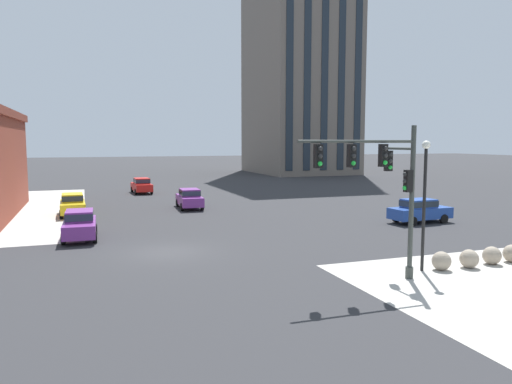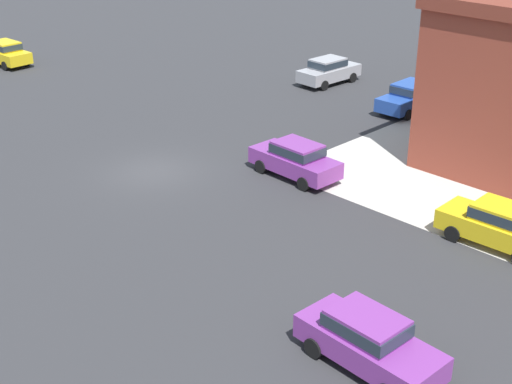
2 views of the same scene
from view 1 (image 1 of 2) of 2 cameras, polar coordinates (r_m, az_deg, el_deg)
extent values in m
plane|color=#2D2D30|center=(25.70, -10.28, -6.93)|extent=(320.00, 320.00, 0.00)
cylinder|color=#383D38|center=(21.52, 17.46, -8.97)|extent=(0.32, 0.32, 0.50)
cylinder|color=#383D38|center=(20.97, 17.71, -1.25)|extent=(0.20, 0.20, 6.33)
cylinder|color=#383D38|center=(19.38, 11.85, 5.80)|extent=(5.13, 0.12, 0.12)
cylinder|color=#383D38|center=(21.55, 16.45, 4.89)|extent=(0.11, 1.80, 0.11)
cube|color=black|center=(20.00, 14.62, 4.16)|extent=(0.28, 0.28, 0.90)
sphere|color=#282828|center=(19.86, 14.90, 4.95)|extent=(0.18, 0.18, 0.18)
sphere|color=#282828|center=(19.87, 14.88, 4.14)|extent=(0.18, 0.18, 0.18)
sphere|color=green|center=(19.88, 14.86, 3.34)|extent=(0.18, 0.18, 0.18)
cube|color=black|center=(19.24, 11.09, 4.18)|extent=(0.28, 0.28, 0.90)
sphere|color=#282828|center=(19.09, 11.35, 5.00)|extent=(0.18, 0.18, 0.18)
sphere|color=#282828|center=(19.10, 11.33, 4.16)|extent=(0.18, 0.18, 0.18)
sphere|color=green|center=(19.11, 11.32, 3.32)|extent=(0.18, 0.18, 0.18)
cube|color=black|center=(18.56, 7.28, 4.18)|extent=(0.28, 0.28, 0.90)
sphere|color=#282828|center=(18.41, 7.52, 5.03)|extent=(0.18, 0.18, 0.18)
sphere|color=#282828|center=(18.41, 7.51, 4.16)|extent=(0.18, 0.18, 0.18)
sphere|color=green|center=(18.42, 7.49, 3.29)|extent=(0.18, 0.18, 0.18)
cube|color=black|center=(20.76, 17.35, 1.24)|extent=(0.28, 0.28, 0.90)
sphere|color=#282828|center=(20.65, 17.02, 2.00)|extent=(0.18, 0.18, 0.18)
sphere|color=#282828|center=(20.67, 17.00, 1.23)|extent=(0.18, 0.18, 0.18)
sphere|color=green|center=(20.69, 16.97, 0.46)|extent=(0.18, 0.18, 0.18)
cube|color=black|center=(22.21, 15.20, 3.53)|extent=(0.28, 0.28, 0.90)
sphere|color=#282828|center=(22.07, 15.46, 4.24)|extent=(0.18, 0.18, 0.18)
sphere|color=#282828|center=(22.08, 15.44, 3.51)|extent=(0.18, 0.18, 0.18)
sphere|color=green|center=(22.10, 15.42, 2.79)|extent=(0.18, 0.18, 0.18)
sphere|color=gray|center=(23.27, 20.84, -7.53)|extent=(0.84, 0.84, 0.84)
sphere|color=gray|center=(24.16, 23.64, -7.15)|extent=(0.84, 0.84, 0.84)
sphere|color=gray|center=(25.25, 25.84, -6.70)|extent=(0.84, 0.84, 0.84)
sphere|color=gray|center=(26.12, 27.75, -6.38)|extent=(0.84, 0.84, 0.84)
cylinder|color=black|center=(22.47, 19.02, -2.07)|extent=(0.14, 0.14, 5.36)
sphere|color=white|center=(22.27, 19.27, 5.23)|extent=(0.36, 0.36, 0.36)
cube|color=gold|center=(39.94, -20.62, -1.60)|extent=(1.90, 4.45, 0.76)
cube|color=gold|center=(40.01, -20.66, -0.61)|extent=(1.56, 2.16, 0.60)
cube|color=#232D38|center=(40.01, -20.66, -0.61)|extent=(1.60, 2.25, 0.40)
cylinder|color=black|center=(38.66, -19.34, -2.36)|extent=(0.24, 0.65, 0.64)
cylinder|color=black|center=(38.64, -21.82, -2.46)|extent=(0.24, 0.65, 0.64)
cylinder|color=black|center=(41.36, -19.47, -1.84)|extent=(0.24, 0.65, 0.64)
cylinder|color=black|center=(41.35, -21.79, -1.93)|extent=(0.24, 0.65, 0.64)
cube|color=red|center=(54.92, -13.22, 0.59)|extent=(1.99, 4.49, 0.76)
cube|color=red|center=(54.72, -13.22, 1.29)|extent=(1.60, 2.19, 0.60)
cube|color=#232D38|center=(54.72, -13.22, 1.29)|extent=(1.64, 2.28, 0.40)
cylinder|color=black|center=(56.18, -14.28, 0.29)|extent=(0.25, 0.65, 0.64)
cylinder|color=black|center=(56.44, -12.60, 0.36)|extent=(0.25, 0.65, 0.64)
cylinder|color=black|center=(53.49, -13.86, 0.03)|extent=(0.25, 0.65, 0.64)
cylinder|color=black|center=(53.76, -12.10, 0.10)|extent=(0.25, 0.65, 0.64)
cube|color=#7A3389|center=(41.75, -7.78, -0.96)|extent=(1.95, 4.47, 0.76)
cube|color=#7A3389|center=(41.53, -7.76, -0.05)|extent=(1.59, 2.17, 0.60)
cube|color=#232D38|center=(41.53, -7.76, -0.05)|extent=(1.62, 2.26, 0.40)
cylinder|color=black|center=(43.02, -9.17, -1.29)|extent=(0.25, 0.65, 0.64)
cylinder|color=black|center=(43.27, -6.97, -1.21)|extent=(0.25, 0.65, 0.64)
cylinder|color=black|center=(40.34, -8.64, -1.76)|extent=(0.25, 0.65, 0.64)
cylinder|color=black|center=(40.61, -6.30, -1.67)|extent=(0.25, 0.65, 0.64)
cube|color=#23479E|center=(35.97, 18.61, -2.33)|extent=(4.51, 2.04, 0.76)
cube|color=#23479E|center=(35.78, 18.47, -1.27)|extent=(2.20, 1.63, 0.60)
cube|color=#232D38|center=(35.78, 18.47, -1.27)|extent=(2.29, 1.67, 0.40)
cylinder|color=black|center=(37.54, 19.30, -2.60)|extent=(0.65, 0.26, 0.64)
cylinder|color=black|center=(36.35, 21.08, -2.94)|extent=(0.65, 0.26, 0.64)
cylinder|color=black|center=(35.77, 16.07, -2.91)|extent=(0.65, 0.26, 0.64)
cylinder|color=black|center=(34.51, 17.82, -3.28)|extent=(0.65, 0.26, 0.64)
cube|color=#7A3389|center=(30.23, -19.88, -3.90)|extent=(1.88, 4.45, 0.76)
cube|color=#7A3389|center=(30.27, -19.92, -2.59)|extent=(1.55, 2.15, 0.60)
cube|color=#232D38|center=(30.27, -19.92, -2.59)|extent=(1.59, 2.24, 0.40)
cylinder|color=black|center=(28.93, -18.29, -5.04)|extent=(0.24, 0.65, 0.64)
cylinder|color=black|center=(29.00, -21.61, -5.14)|extent=(0.24, 0.65, 0.64)
cylinder|color=black|center=(31.62, -18.26, -4.12)|extent=(0.24, 0.65, 0.64)
cylinder|color=black|center=(31.68, -21.29, -4.21)|extent=(0.24, 0.65, 0.64)
cube|color=#70665B|center=(91.04, 5.07, 18.10)|extent=(15.21, 19.92, 49.72)
cube|color=#1E2833|center=(79.73, 4.00, 19.86)|extent=(1.20, 0.10, 47.74)
cube|color=#1E2833|center=(80.94, 6.10, 19.63)|extent=(1.20, 0.10, 47.74)
cube|color=#1E2833|center=(82.25, 8.13, 19.38)|extent=(1.20, 0.10, 47.74)
cube|color=#1E2833|center=(83.65, 10.09, 19.12)|extent=(1.20, 0.10, 47.74)
cube|color=#1E2833|center=(85.14, 11.97, 18.85)|extent=(1.20, 0.10, 47.74)
camera|label=2|loc=(55.72, 4.84, 13.90)|focal=50.93mm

